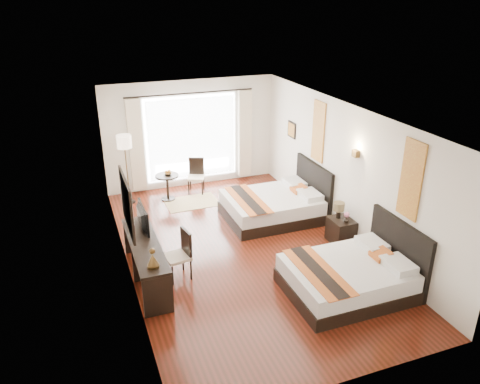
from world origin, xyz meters
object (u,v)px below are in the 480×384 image
object	(u,v)px
bed_near	(351,276)
desk_chair	(179,264)
nightstand	(341,231)
console_desk	(146,261)
fruit_bowl	(168,174)
bed_far	(275,205)
floor_lamp	(125,146)
vase	(346,221)
side_table	(168,187)
table_lamp	(339,208)
television	(139,218)
window_chair	(196,182)

from	to	relation	value
bed_near	desk_chair	size ratio (longest dim) A/B	2.28
nightstand	console_desk	xyz separation A→B (m)	(-4.01, 0.03, 0.12)
console_desk	fruit_bowl	world-z (taller)	console_desk
bed_far	console_desk	world-z (taller)	bed_far
console_desk	floor_lamp	world-z (taller)	floor_lamp
vase	fruit_bowl	xyz separation A→B (m)	(-2.85, 3.56, 0.12)
bed_far	nightstand	bearing A→B (deg)	-62.90
bed_far	side_table	distance (m)	2.80
bed_near	floor_lamp	distance (m)	6.06
table_lamp	floor_lamp	size ratio (longest dim) A/B	0.21
floor_lamp	bed_far	bearing A→B (deg)	-33.79
nightstand	floor_lamp	size ratio (longest dim) A/B	0.32
table_lamp	side_table	xyz separation A→B (m)	(-2.85, 3.30, -0.42)
desk_chair	fruit_bowl	xyz separation A→B (m)	(0.60, 3.51, 0.40)
table_lamp	desk_chair	world-z (taller)	desk_chair
table_lamp	floor_lamp	world-z (taller)	floor_lamp
bed_far	table_lamp	bearing A→B (deg)	-62.22
bed_near	side_table	world-z (taller)	bed_near
nightstand	table_lamp	xyz separation A→B (m)	(-0.03, 0.11, 0.49)
television	console_desk	bearing A→B (deg)	176.84
table_lamp	fruit_bowl	world-z (taller)	table_lamp
table_lamp	television	xyz separation A→B (m)	(-3.96, 0.48, 0.24)
nightstand	side_table	world-z (taller)	side_table
bed_far	television	world-z (taller)	television
bed_far	floor_lamp	distance (m)	3.81
floor_lamp	window_chair	bearing A→B (deg)	1.57
bed_near	table_lamp	world-z (taller)	bed_near
window_chair	floor_lamp	bearing A→B (deg)	-66.00
bed_near	fruit_bowl	xyz separation A→B (m)	(-2.08, 4.98, 0.37)
nightstand	floor_lamp	xyz separation A→B (m)	(-3.81, 3.56, 1.19)
fruit_bowl	desk_chair	bearing A→B (deg)	-99.77
desk_chair	bed_far	bearing A→B (deg)	-158.23
bed_far	window_chair	size ratio (longest dim) A/B	2.40
bed_near	nightstand	bearing A→B (deg)	63.85
vase	side_table	xyz separation A→B (m)	(-2.89, 3.54, -0.23)
bed_far	nightstand	xyz separation A→B (m)	(0.79, -1.54, -0.05)
table_lamp	floor_lamp	xyz separation A→B (m)	(-3.78, 3.45, 0.71)
desk_chair	floor_lamp	distance (m)	3.85
bed_near	fruit_bowl	world-z (taller)	bed_near
window_chair	side_table	bearing A→B (deg)	-53.16
television	desk_chair	xyz separation A→B (m)	(0.54, -0.67, -0.71)
bed_far	window_chair	xyz separation A→B (m)	(-1.30, 2.07, -0.04)
television	window_chair	distance (m)	3.64
bed_far	side_table	bearing A→B (deg)	138.32
vase	window_chair	bearing A→B (deg)	119.16
floor_lamp	fruit_bowl	world-z (taller)	floor_lamp
floor_lamp	window_chair	world-z (taller)	floor_lamp
side_table	console_desk	bearing A→B (deg)	-108.57
bed_near	vase	xyz separation A→B (m)	(0.77, 1.42, 0.25)
desk_chair	floor_lamp	world-z (taller)	floor_lamp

